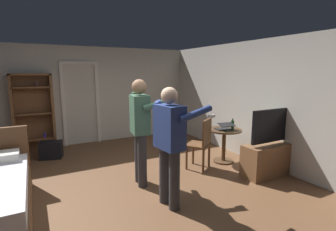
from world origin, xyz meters
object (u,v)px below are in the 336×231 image
tv_flatscreen (271,155)px  suitcase_dark (51,150)px  wooden_chair (202,142)px  bottle_on_table (232,125)px  person_blue_shirt (170,139)px  person_striped_shirt (141,125)px  side_table (224,140)px  laptop (225,127)px  bookshelf (33,110)px

tv_flatscreen → suitcase_dark: 4.52m
tv_flatscreen → wooden_chair: tv_flatscreen is taller
bottle_on_table → wooden_chair: size_ratio=0.23×
bottle_on_table → wooden_chair: (-0.78, -0.02, -0.25)m
person_blue_shirt → person_striped_shirt: (-0.09, 0.84, 0.04)m
side_table → suitcase_dark: (-3.18, 1.95, -0.29)m
side_table → laptop: size_ratio=1.84×
bookshelf → suitcase_dark: bearing=-69.6°
bottle_on_table → suitcase_dark: 3.94m
person_blue_shirt → bookshelf: bearing=113.6°
side_table → person_striped_shirt: bearing=-175.0°
bookshelf → laptop: bookshelf is taller
side_table → person_blue_shirt: bearing=-151.3°
wooden_chair → suitcase_dark: (-2.54, 2.05, -0.36)m
side_table → person_striped_shirt: person_striped_shirt is taller
bottle_on_table → suitcase_dark: bearing=148.5°
person_striped_shirt → suitcase_dark: person_striped_shirt is taller
tv_flatscreen → person_blue_shirt: (-2.16, -0.09, 0.61)m
laptop → wooden_chair: wooden_chair is taller
tv_flatscreen → person_striped_shirt: (-2.24, 0.75, 0.65)m
bookshelf → laptop: bearing=-38.6°
side_table → laptop: bearing=-131.6°
tv_flatscreen → bottle_on_table: tv_flatscreen is taller
bottle_on_table → person_blue_shirt: bearing=-154.9°
suitcase_dark → person_blue_shirt: bearing=-50.0°
bookshelf → person_blue_shirt: bookshelf is taller
side_table → wooden_chair: bearing=-171.0°
suitcase_dark → wooden_chair: bearing=-23.3°
bookshelf → person_striped_shirt: (1.52, -2.85, 0.03)m
tv_flatscreen → person_striped_shirt: person_striped_shirt is taller
bookshelf → bottle_on_table: bookshelf is taller
tv_flatscreen → side_table: bearing=109.2°
side_table → person_blue_shirt: person_blue_shirt is taller
laptop → person_blue_shirt: person_blue_shirt is taller
bookshelf → person_striped_shirt: bearing=-61.9°
wooden_chair → person_blue_shirt: person_blue_shirt is taller
side_table → wooden_chair: (-0.64, -0.10, 0.07)m
bookshelf → tv_flatscreen: bearing=-43.6°
laptop → person_striped_shirt: (-1.89, -0.13, 0.26)m
side_table → bottle_on_table: bottle_on_table is taller
person_blue_shirt → person_striped_shirt: size_ratio=0.96×
bottle_on_table → person_striped_shirt: (-2.06, -0.09, 0.22)m
laptop → person_striped_shirt: person_striped_shirt is taller
person_blue_shirt → suitcase_dark: size_ratio=3.78×
tv_flatscreen → laptop: (-0.36, 0.87, 0.39)m
tv_flatscreen → side_table: tv_flatscreen is taller
bookshelf → suitcase_dark: size_ratio=4.12×
suitcase_dark → bottle_on_table: bearing=-15.9°
wooden_chair → person_blue_shirt: 1.56m
bookshelf → wooden_chair: bearing=-44.7°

